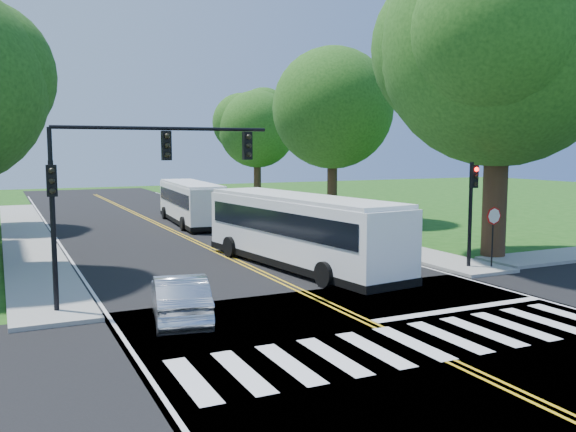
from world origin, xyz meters
TOP-DOWN VIEW (x-y plane):
  - ground at (0.00, 0.00)m, footprint 140.00×140.00m
  - road at (0.00, 18.00)m, footprint 14.00×96.00m
  - cross_road at (0.00, 0.00)m, footprint 60.00×12.00m
  - center_line at (0.00, 22.00)m, footprint 0.36×70.00m
  - edge_line_w at (-6.80, 22.00)m, footprint 0.12×70.00m
  - edge_line_e at (6.80, 22.00)m, footprint 0.12×70.00m
  - crosswalk at (0.00, -0.50)m, footprint 12.60×3.00m
  - stop_bar at (3.50, 1.60)m, footprint 6.60×0.40m
  - sidewalk_nw at (-8.30, 25.00)m, footprint 2.60×40.00m
  - sidewalk_ne at (8.30, 25.00)m, footprint 2.60×40.00m
  - tree_ne_big at (11.00, 8.00)m, footprint 10.80×10.80m
  - tree_east_mid at (11.50, 24.00)m, footprint 8.40×8.40m
  - tree_east_far at (12.50, 40.00)m, footprint 7.20×7.20m
  - signal_nw at (-5.86, 6.43)m, footprint 7.15×0.46m
  - signal_ne at (8.20, 6.44)m, footprint 0.30×0.46m
  - stop_sign at (9.00, 5.98)m, footprint 0.76×0.08m
  - bus_lead at (1.89, 9.93)m, footprint 4.10×12.23m
  - bus_follow at (2.08, 26.79)m, footprint 3.24×11.02m
  - hatchback at (-4.97, 4.13)m, footprint 2.26×4.50m
  - suv at (4.93, 11.40)m, footprint 3.22×5.55m
  - dark_sedan at (5.36, 14.88)m, footprint 1.86×4.56m

SIDE VIEW (x-z plane):
  - ground at x=0.00m, z-range 0.00..0.00m
  - road at x=0.00m, z-range 0.00..0.01m
  - cross_road at x=0.00m, z-range 0.00..0.01m
  - center_line at x=0.00m, z-range 0.01..0.02m
  - edge_line_w at x=-6.80m, z-range 0.01..0.02m
  - edge_line_e at x=6.80m, z-range 0.01..0.02m
  - crosswalk at x=0.00m, z-range 0.01..0.02m
  - stop_bar at x=3.50m, z-range 0.01..0.02m
  - sidewalk_nw at x=-8.30m, z-range 0.00..0.15m
  - sidewalk_ne at x=8.30m, z-range 0.00..0.15m
  - dark_sedan at x=5.36m, z-range 0.01..1.33m
  - hatchback at x=-4.97m, z-range 0.01..1.43m
  - suv at x=4.93m, z-range 0.01..1.46m
  - bus_follow at x=2.08m, z-range 0.09..2.90m
  - bus_lead at x=1.89m, z-range 0.10..3.20m
  - stop_sign at x=9.00m, z-range 0.77..3.30m
  - signal_ne at x=8.20m, z-range 0.76..5.16m
  - signal_nw at x=-5.86m, z-range 1.55..7.21m
  - tree_east_far at x=12.50m, z-range 1.69..12.03m
  - tree_east_mid at x=11.50m, z-range 1.89..13.82m
  - tree_ne_big at x=11.00m, z-range 2.17..17.08m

